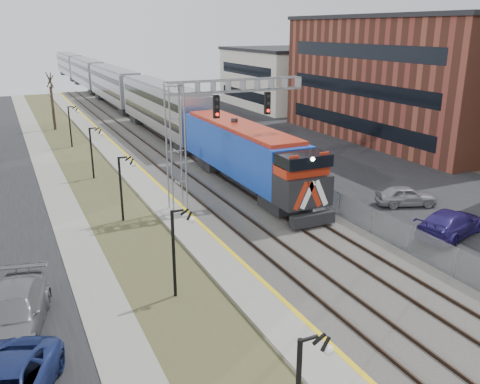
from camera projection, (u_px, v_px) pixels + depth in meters
sidewalk at (58, 195)px, 35.46m from camera, size 2.00×120.00×0.08m
grass_median at (101, 189)px, 36.68m from camera, size 4.00×120.00×0.06m
platform at (142, 183)px, 37.87m from camera, size 2.00×120.00×0.24m
ballast_bed at (204, 175)px, 39.90m from camera, size 8.00×120.00×0.20m
parking_lot at (331, 160)px, 44.78m from camera, size 16.00×120.00×0.04m
platform_edge at (153, 180)px, 38.19m from camera, size 0.24×120.00×0.01m
track_near at (180, 176)px, 39.04m from camera, size 1.58×120.00×0.15m
track_far at (222, 171)px, 40.45m from camera, size 1.58×120.00×0.15m
train at (110, 85)px, 76.42m from camera, size 3.00×108.65×5.33m
signal_gantry at (202, 123)px, 31.05m from camera, size 9.00×1.07×8.15m
lampposts at (172, 252)px, 21.69m from camera, size 0.14×62.14×4.00m
fence at (252, 161)px, 41.38m from camera, size 0.04×120.00×1.60m
car_lot_d at (450, 224)px, 28.23m from camera, size 5.57×3.57×1.50m
car_lot_e at (406, 196)px, 33.15m from camera, size 4.18×2.84×1.32m
car_lot_f at (240, 134)px, 51.64m from camera, size 4.91×1.94×1.59m
car_street_b at (12, 314)px, 19.18m from camera, size 3.53×6.05×1.65m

